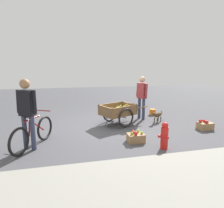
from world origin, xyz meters
TOP-DOWN VIEW (x-y plane):
  - ground_plane at (0.00, 0.00)m, footprint 24.00×24.00m
  - curb_strip at (0.00, 3.68)m, footprint 12.00×2.40m
  - fruit_cart at (-0.39, -0.23)m, footprint 1.82×1.37m
  - vendor_person at (-1.43, -0.69)m, footprint 0.32×0.54m
  - bicycle at (2.13, 1.15)m, footprint 0.82×1.50m
  - cyclist_person at (2.20, 1.29)m, footprint 0.47×0.34m
  - dog at (-1.83, -0.15)m, footprint 0.57×0.43m
  - fire_hydrant at (-0.98, 1.98)m, footprint 0.25×0.25m
  - plastic_bucket at (-2.12, -1.18)m, footprint 0.25×0.25m
  - apple_crate at (-2.96, 0.92)m, footprint 0.44×0.32m
  - mixed_fruit_crate at (-0.46, 1.42)m, footprint 0.44×0.32m

SIDE VIEW (x-z plane):
  - ground_plane at x=0.00m, z-range 0.00..0.00m
  - curb_strip at x=0.00m, z-range 0.00..0.12m
  - plastic_bucket at x=-2.12m, z-range 0.00..0.23m
  - mixed_fruit_crate at x=-0.46m, z-range -0.03..0.28m
  - apple_crate at x=-2.96m, z-range -0.03..0.28m
  - dog at x=-1.83m, z-range 0.07..0.47m
  - fire_hydrant at x=-0.98m, z-range 0.00..0.67m
  - bicycle at x=2.13m, z-range -0.07..0.78m
  - fruit_cart at x=-0.39m, z-range 0.07..0.80m
  - vendor_person at x=-1.43m, z-range 0.16..1.77m
  - cyclist_person at x=2.20m, z-range 0.18..1.89m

